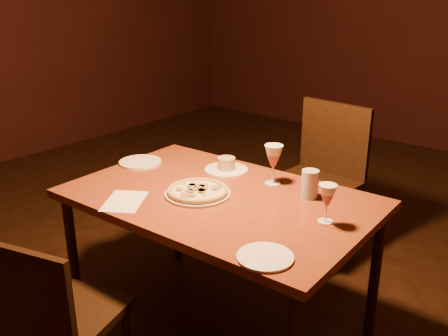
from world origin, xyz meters
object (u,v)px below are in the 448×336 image
Objects in this scene: dining_table at (219,208)px; chair_far at (319,175)px; chair_near at (57,316)px; pizza_plate at (198,191)px.

chair_far is (-0.01, 0.94, -0.12)m from dining_table.
chair_near reaches higher than pizza_plate.
chair_far is at bearing 87.88° from dining_table.
dining_table is 1.76× the size of chair_near.
chair_far reaches higher than dining_table.
chair_near is 0.82× the size of chair_far.
pizza_plate is (-0.08, -0.06, 0.08)m from dining_table.
chair_far is 3.24× the size of pizza_plate.
chair_far reaches higher than chair_near.
dining_table is 1.45× the size of chair_far.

